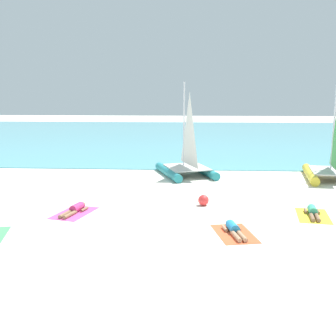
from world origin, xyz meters
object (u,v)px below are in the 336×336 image
sunbather_center_left (75,209)px  sunbather_center_right (234,229)px  towel_center_right (234,234)px  towel_rightmost (313,216)px  sailboat_yellow (333,165)px  sunbather_rightmost (313,212)px  beach_ball (203,200)px  sailboat_teal (187,162)px  towel_center_left (74,213)px

sunbather_center_left → sunbather_center_right: size_ratio=1.00×
towel_center_right → towel_rightmost: 3.69m
sailboat_yellow → towel_center_right: sailboat_yellow is taller
sunbather_rightmost → beach_ball: beach_ball is taller
beach_ball → towel_center_right: bearing=-74.7°
sailboat_teal → towel_center_left: bearing=-138.1°
sailboat_yellow → towel_rightmost: size_ratio=2.74×
towel_center_left → sunbather_rightmost: bearing=1.7°
towel_center_right → beach_ball: beach_ball is taller
towel_center_right → sunbather_center_right: sunbather_center_right is taller
sailboat_yellow → beach_ball: size_ratio=12.21×
sunbather_center_left → beach_ball: (4.78, 1.29, 0.08)m
sailboat_teal → sailboat_yellow: bearing=-24.5°
sailboat_teal → towel_center_right: size_ratio=2.63×
towel_rightmost → beach_ball: size_ratio=4.46×
sailboat_teal → sunbather_rightmost: bearing=-75.8°
sunbather_center_right → beach_ball: (-0.89, 3.21, 0.08)m
towel_center_right → towel_rightmost: bearing=35.0°
towel_center_left → beach_ball: bearing=15.8°
towel_rightmost → sunbather_rightmost: sunbather_rightmost is taller
sunbather_center_left → beach_ball: bearing=29.3°
sailboat_yellow → towel_center_left: (-11.49, -6.68, -0.77)m
towel_rightmost → sunbather_rightmost: bearing=81.3°
sunbather_center_left → towel_center_right: size_ratio=0.82×
towel_center_right → sunbather_center_right: size_ratio=1.22×
towel_center_right → beach_ball: size_ratio=4.46×
sailboat_teal → towel_rightmost: bearing=-76.1°
sunbather_rightmost → towel_center_right: bearing=-135.6°
sailboat_yellow → sunbather_center_right: bearing=-115.2°
towel_center_left → sunbather_center_right: size_ratio=1.22×
towel_center_left → sunbather_center_left: 0.14m
sailboat_teal → sunbather_center_left: sailboat_teal is taller
sunbather_center_right → sunbather_center_left: bearing=149.5°
sailboat_yellow → sunbather_center_left: 13.25m
sailboat_yellow → towel_rightmost: sailboat_yellow is taller
beach_ball → sunbather_center_right: bearing=-74.6°
sailboat_teal → sunbather_center_right: size_ratio=3.19×
towel_center_right → towel_rightmost: size_ratio=1.00×
towel_rightmost → beach_ball: bearing=163.5°
towel_rightmost → sailboat_teal: bearing=123.3°
sailboat_yellow → towel_center_left: size_ratio=2.74×
sailboat_yellow → towel_rightmost: (-2.77, -6.49, -0.77)m
sailboat_yellow → sunbather_rightmost: size_ratio=3.32×
sailboat_teal → towel_rightmost: (4.70, -7.15, -0.74)m
sailboat_teal → towel_center_left: 8.40m
sailboat_teal → sailboat_yellow: 7.50m
beach_ball → sailboat_yellow: bearing=38.5°
sunbather_center_left → sunbather_center_right: 5.98m
sailboat_teal → towel_rightmost: 8.58m
towel_rightmost → beach_ball: beach_ball is taller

